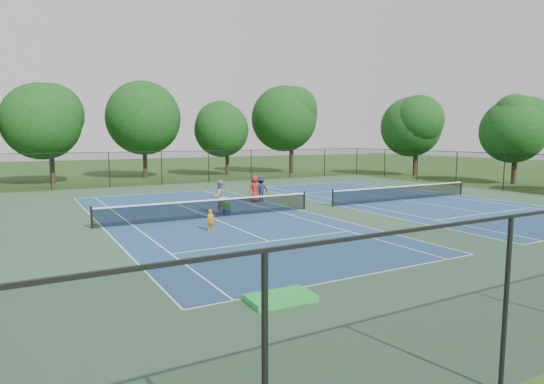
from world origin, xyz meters
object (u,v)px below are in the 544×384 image
bystander_b (261,189)px  bystander_c (255,189)px  tree_side_e (416,123)px  ball_crate (226,212)px  tree_back_c (227,126)px  tree_back_a (49,118)px  tree_back_b (143,115)px  instructor (220,197)px  tree_back_d (292,116)px  tree_side_f (517,126)px  ball_hopper (226,206)px  child_player (211,220)px

bystander_b → bystander_c: size_ratio=0.93×
tree_side_e → ball_crate: bearing=-154.8°
tree_side_e → bystander_c: bearing=-158.7°
bystander_b → tree_side_e: bearing=-160.4°
tree_back_c → tree_side_e: (18.00, -11.00, 0.33)m
tree_back_a → bystander_c: bearing=-61.5°
tree_back_b → tree_back_c: tree_back_b is taller
instructor → bystander_c: instructor is taller
tree_back_d → tree_side_f: size_ratio=1.28×
tree_back_a → bystander_b: bearing=-60.1°
bystander_c → ball_hopper: (-3.69, -3.74, -0.37)m
instructor → bystander_b: size_ratio=1.18×
tree_back_c → ball_crate: size_ratio=22.74×
tree_side_e → instructor: (-29.15, -13.20, -4.85)m
tree_side_e → ball_hopper: 32.41m
tree_side_e → tree_back_b: bearing=156.0°
tree_back_d → ball_crate: (-18.93, -23.60, -6.66)m
bystander_c → tree_side_f: bearing=163.2°
child_player → instructor: bearing=64.5°
ball_hopper → child_player: bearing=-123.1°
tree_back_c → tree_back_a: bearing=-176.8°
tree_back_b → bystander_b: bearing=-83.9°
instructor → ball_hopper: instructor is taller
tree_side_e → child_player: bearing=-151.2°
tree_back_b → tree_side_e: 29.56m
tree_side_e → instructor: tree_side_e is taller
tree_side_e → bystander_b: size_ratio=5.44×
ball_crate → ball_hopper: bearing=0.0°
tree_back_d → tree_back_c: bearing=172.9°
instructor → tree_side_e: bearing=-157.3°
child_player → bystander_c: 9.51m
ball_crate → tree_back_c: bearing=66.0°
tree_side_f → child_player: size_ratio=8.15×
child_player → ball_crate: size_ratio=2.70×
tree_back_c → tree_side_f: (19.00, -22.00, -0.23)m
bystander_c → tree_back_a: bearing=-75.9°
tree_back_d → bystander_c: size_ratio=5.90×
tree_back_c → tree_back_d: (8.00, -1.00, 1.34)m
tree_back_b → bystander_c: size_ratio=5.71×
tree_back_a → ball_hopper: tree_back_a is taller
tree_back_a → instructor: size_ratio=4.75×
tree_back_d → bystander_c: (-15.24, -19.86, -5.95)m
bystander_b → ball_hopper: bystander_b is taller
tree_back_a → ball_hopper: 25.25m
tree_back_b → tree_back_d: 17.12m
tree_back_c → bystander_b: tree_back_c is taller
tree_back_c → bystander_c: size_ratio=4.78×
tree_side_f → child_player: tree_side_f is taller
tree_back_d → bystander_b: tree_back_d is taller
instructor → bystander_c: bearing=-141.2°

